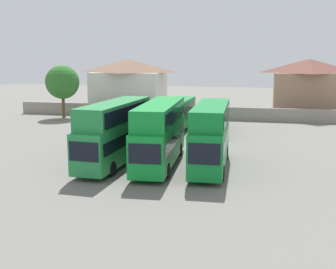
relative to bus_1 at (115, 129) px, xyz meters
name	(u,v)px	position (x,y,z in m)	size (l,w,h in m)	color
ground	(196,129)	(3.66, 18.22, -2.84)	(140.00, 140.00, 0.00)	slate
depot_boundary_wall	(205,113)	(3.66, 26.09, -1.94)	(56.00, 0.50, 1.80)	gray
bus_1	(115,129)	(0.00, 0.00, 0.00)	(2.96, 11.21, 5.05)	#238542
bus_2	(160,130)	(3.64, 0.47, -0.01)	(3.33, 11.76, 5.02)	#118D30
bus_3	(211,133)	(7.73, 0.32, -0.02)	(2.91, 10.45, 5.00)	#0F7C2F
bus_4	(176,114)	(1.59, 16.35, -0.82)	(2.74, 11.83, 3.54)	#128333
bus_5	(216,115)	(6.25, 16.39, -0.88)	(3.40, 10.72, 3.44)	#138E36
house_terrace_left	(129,85)	(-9.51, 32.46, 1.35)	(11.39, 7.77, 8.22)	silver
house_terrace_centre	(308,87)	(17.75, 32.83, 1.37)	(10.11, 7.83, 8.27)	#9E7A60
tree_left_of_lot	(62,82)	(-16.18, 23.09, 2.21)	(4.74, 4.74, 7.44)	brown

